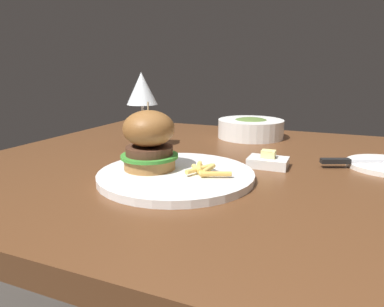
{
  "coord_description": "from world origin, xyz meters",
  "views": [
    {
      "loc": [
        0.2,
        -0.7,
        0.94
      ],
      "look_at": [
        -0.04,
        -0.12,
        0.78
      ],
      "focal_mm": 32.0,
      "sensor_mm": 36.0,
      "label": 1
    }
  ],
  "objects_px": {
    "wine_glass": "(142,91)",
    "soup_bowl": "(251,128)",
    "butter_dish": "(268,161)",
    "main_plate": "(176,175)",
    "burger_sandwich": "(149,140)",
    "table_knife": "(363,161)"
  },
  "relations": [
    {
      "from": "butter_dish",
      "to": "soup_bowl",
      "type": "height_order",
      "value": "soup_bowl"
    },
    {
      "from": "wine_glass",
      "to": "soup_bowl",
      "type": "bearing_deg",
      "value": 44.55
    },
    {
      "from": "wine_glass",
      "to": "soup_bowl",
      "type": "relative_size",
      "value": 0.99
    },
    {
      "from": "wine_glass",
      "to": "butter_dish",
      "type": "relative_size",
      "value": 2.37
    },
    {
      "from": "burger_sandwich",
      "to": "soup_bowl",
      "type": "xyz_separation_m",
      "value": [
        0.09,
        0.45,
        -0.04
      ]
    },
    {
      "from": "wine_glass",
      "to": "butter_dish",
      "type": "distance_m",
      "value": 0.37
    },
    {
      "from": "wine_glass",
      "to": "burger_sandwich",
      "type": "bearing_deg",
      "value": -56.78
    },
    {
      "from": "main_plate",
      "to": "table_knife",
      "type": "bearing_deg",
      "value": 33.27
    },
    {
      "from": "wine_glass",
      "to": "butter_dish",
      "type": "height_order",
      "value": "wine_glass"
    },
    {
      "from": "main_plate",
      "to": "table_knife",
      "type": "height_order",
      "value": "table_knife"
    },
    {
      "from": "burger_sandwich",
      "to": "butter_dish",
      "type": "bearing_deg",
      "value": 36.48
    },
    {
      "from": "wine_glass",
      "to": "table_knife",
      "type": "relative_size",
      "value": 0.93
    },
    {
      "from": "burger_sandwich",
      "to": "table_knife",
      "type": "height_order",
      "value": "burger_sandwich"
    },
    {
      "from": "table_knife",
      "to": "butter_dish",
      "type": "distance_m",
      "value": 0.2
    },
    {
      "from": "butter_dish",
      "to": "soup_bowl",
      "type": "distance_m",
      "value": 0.32
    },
    {
      "from": "burger_sandwich",
      "to": "table_knife",
      "type": "bearing_deg",
      "value": 29.43
    },
    {
      "from": "main_plate",
      "to": "soup_bowl",
      "type": "height_order",
      "value": "soup_bowl"
    },
    {
      "from": "burger_sandwich",
      "to": "wine_glass",
      "type": "height_order",
      "value": "wine_glass"
    },
    {
      "from": "butter_dish",
      "to": "burger_sandwich",
      "type": "bearing_deg",
      "value": -143.52
    },
    {
      "from": "main_plate",
      "to": "burger_sandwich",
      "type": "bearing_deg",
      "value": -179.06
    },
    {
      "from": "burger_sandwich",
      "to": "soup_bowl",
      "type": "relative_size",
      "value": 0.66
    },
    {
      "from": "burger_sandwich",
      "to": "soup_bowl",
      "type": "bearing_deg",
      "value": 78.27
    }
  ]
}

